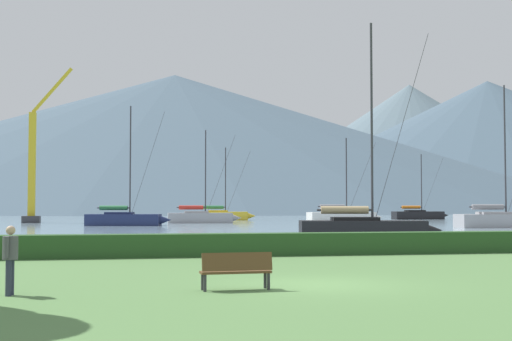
% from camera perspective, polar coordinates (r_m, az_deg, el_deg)
% --- Properties ---
extents(ground_plane, '(1000.00, 1000.00, 0.00)m').
position_cam_1_polar(ground_plane, '(19.67, 4.95, -8.97)').
color(ground_plane, '#517A42').
extents(harbor_water, '(320.00, 246.00, 0.00)m').
position_cam_1_polar(harbor_water, '(155.88, -9.35, -3.45)').
color(harbor_water, gray).
rests_on(harbor_water, ground_plane).
extents(hedge_line, '(80.00, 1.20, 0.94)m').
position_cam_1_polar(hedge_line, '(30.32, -0.92, -5.88)').
color(hedge_line, '#284C23').
rests_on(hedge_line, ground_plane).
extents(sailboat_slip_0, '(8.72, 4.07, 12.17)m').
position_cam_1_polar(sailboat_slip_0, '(74.13, -10.35, -3.76)').
color(sailboat_slip_0, navy).
rests_on(sailboat_slip_0, harbor_water).
extents(sailboat_slip_1, '(8.80, 3.87, 13.23)m').
position_cam_1_polar(sailboat_slip_1, '(44.03, 8.53, -4.50)').
color(sailboat_slip_1, black).
rests_on(sailboat_slip_1, harbor_water).
extents(sailboat_slip_2, '(8.59, 2.91, 10.77)m').
position_cam_1_polar(sailboat_slip_2, '(83.44, -4.38, -3.68)').
color(sailboat_slip_2, '#9E9EA3').
rests_on(sailboat_slip_2, harbor_water).
extents(sailboat_slip_4, '(9.02, 2.72, 10.00)m').
position_cam_1_polar(sailboat_slip_4, '(85.45, 6.84, -3.62)').
color(sailboat_slip_4, white).
rests_on(sailboat_slip_4, harbor_water).
extents(sailboat_slip_6, '(8.54, 3.45, 9.94)m').
position_cam_1_polar(sailboat_slip_6, '(98.45, -2.73, -3.54)').
color(sailboat_slip_6, gold).
rests_on(sailboat_slip_6, harbor_water).
extents(sailboat_slip_9, '(8.36, 2.81, 9.43)m').
position_cam_1_polar(sailboat_slip_9, '(106.83, 12.73, -3.42)').
color(sailboat_slip_9, black).
rests_on(sailboat_slip_9, harbor_water).
extents(sailboat_slip_10, '(9.22, 3.38, 13.31)m').
position_cam_1_polar(sailboat_slip_10, '(70.67, 18.78, -3.67)').
color(sailboat_slip_10, '#9E9EA3').
rests_on(sailboat_slip_10, harbor_water).
extents(park_bench_near_path, '(1.81, 0.57, 0.95)m').
position_cam_1_polar(park_bench_near_path, '(18.22, -1.57, -7.79)').
color(park_bench_near_path, brown).
rests_on(park_bench_near_path, ground_plane).
extents(person_seated_viewer, '(0.36, 0.56, 1.65)m').
position_cam_1_polar(person_seated_viewer, '(18.08, -18.87, -6.29)').
color(person_seated_viewer, '#2D3347').
rests_on(person_seated_viewer, ground_plane).
extents(dock_crane, '(5.50, 2.00, 18.43)m').
position_cam_1_polar(dock_crane, '(88.21, -17.21, -0.21)').
color(dock_crane, '#333338').
rests_on(dock_crane, ground_plane).
extents(distant_hill_west_ridge, '(220.03, 220.03, 73.70)m').
position_cam_1_polar(distant_hill_west_ridge, '(438.36, 12.07, 1.90)').
color(distant_hill_west_ridge, slate).
rests_on(distant_hill_west_ridge, ground_plane).
extents(distant_hill_central_peak, '(332.85, 332.85, 56.18)m').
position_cam_1_polar(distant_hill_central_peak, '(301.51, -6.47, 2.26)').
color(distant_hill_central_peak, '#425666').
rests_on(distant_hill_central_peak, ground_plane).
extents(distant_hill_far_shoulder, '(273.18, 273.18, 66.18)m').
position_cam_1_polar(distant_hill_far_shoulder, '(391.21, 17.90, 1.97)').
color(distant_hill_far_shoulder, '#425666').
rests_on(distant_hill_far_shoulder, ground_plane).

